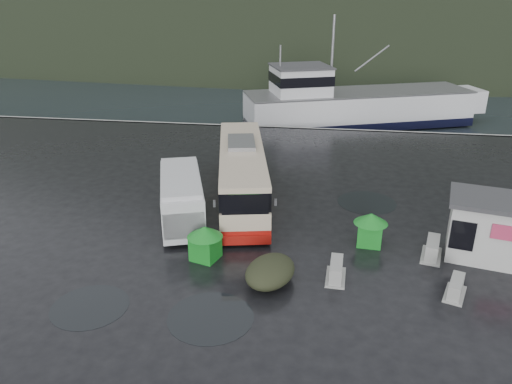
# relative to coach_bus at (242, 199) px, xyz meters

# --- Properties ---
(ground) EXTENTS (160.00, 160.00, 0.00)m
(ground) POSITION_rel_coach_bus_xyz_m (0.13, -4.68, 0.00)
(ground) COLOR black
(ground) RESTS_ON ground
(harbor_water) EXTENTS (300.00, 180.00, 0.02)m
(harbor_water) POSITION_rel_coach_bus_xyz_m (0.13, 105.32, 0.00)
(harbor_water) COLOR black
(harbor_water) RESTS_ON ground
(quay_edge) EXTENTS (160.00, 0.60, 1.50)m
(quay_edge) POSITION_rel_coach_bus_xyz_m (0.13, 15.32, 0.00)
(quay_edge) COLOR #999993
(quay_edge) RESTS_ON ground
(headland) EXTENTS (780.00, 540.00, 570.00)m
(headland) POSITION_rel_coach_bus_xyz_m (10.13, 245.32, 0.00)
(headland) COLOR black
(headland) RESTS_ON ground
(coach_bus) EXTENTS (4.97, 11.63, 3.19)m
(coach_bus) POSITION_rel_coach_bus_xyz_m (0.00, 0.00, 0.00)
(coach_bus) COLOR #C8B497
(coach_bus) RESTS_ON ground
(white_van) EXTENTS (3.83, 6.37, 2.52)m
(white_van) POSITION_rel_coach_bus_xyz_m (-2.57, -3.11, 0.00)
(white_van) COLOR silver
(white_van) RESTS_ON ground
(waste_bin_left) EXTENTS (1.41, 1.41, 1.57)m
(waste_bin_left) POSITION_rel_coach_bus_xyz_m (-0.52, -6.66, 0.00)
(waste_bin_left) COLOR #178122
(waste_bin_left) RESTS_ON ground
(waste_bin_right) EXTENTS (1.22, 1.22, 1.57)m
(waste_bin_right) POSITION_rel_coach_bus_xyz_m (6.71, -4.30, 0.00)
(waste_bin_right) COLOR #178122
(waste_bin_right) RESTS_ON ground
(dome_tent) EXTENTS (2.59, 3.06, 1.02)m
(dome_tent) POSITION_rel_coach_bus_xyz_m (2.52, -8.16, 0.00)
(dome_tent) COLOR #282C1A
(dome_tent) RESTS_ON ground
(ticket_kiosk) EXTENTS (4.13, 3.48, 2.81)m
(ticket_kiosk) POSITION_rel_coach_bus_xyz_m (11.73, -4.73, 0.00)
(ticket_kiosk) COLOR #B9B9B5
(ticket_kiosk) RESTS_ON ground
(jersey_barrier_a) EXTENTS (0.87, 1.61, 0.79)m
(jersey_barrier_a) POSITION_rel_coach_bus_xyz_m (5.16, -7.50, 0.00)
(jersey_barrier_a) COLOR #999993
(jersey_barrier_a) RESTS_ON ground
(jersey_barrier_b) EXTENTS (1.20, 1.81, 0.83)m
(jersey_barrier_b) POSITION_rel_coach_bus_xyz_m (9.38, -5.13, 0.00)
(jersey_barrier_b) COLOR #999993
(jersey_barrier_b) RESTS_ON ground
(jersey_barrier_c) EXTENTS (1.17, 1.60, 0.72)m
(jersey_barrier_c) POSITION_rel_coach_bus_xyz_m (9.76, -8.06, 0.00)
(jersey_barrier_c) COLOR #999993
(jersey_barrier_c) RESTS_ON ground
(fishing_trawler) EXTENTS (25.43, 13.85, 10.03)m
(fishing_trawler) POSITION_rel_coach_bus_xyz_m (7.42, 22.14, 0.00)
(fishing_trawler) COLOR silver
(fishing_trawler) RESTS_ON ground
(puddles) EXTENTS (14.03, 14.50, 0.01)m
(puddles) POSITION_rel_coach_bus_xyz_m (1.53, -6.71, 0.01)
(puddles) COLOR black
(puddles) RESTS_ON ground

